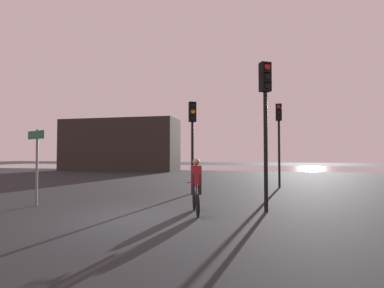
# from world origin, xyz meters

# --- Properties ---
(ground_plane) EXTENTS (120.00, 120.00, 0.00)m
(ground_plane) POSITION_xyz_m (0.00, 0.00, 0.00)
(ground_plane) COLOR black
(water_strip) EXTENTS (80.00, 16.00, 0.01)m
(water_strip) POSITION_xyz_m (0.00, 32.39, 0.00)
(water_strip) COLOR gray
(water_strip) RESTS_ON ground
(distant_building) EXTENTS (12.75, 4.00, 5.57)m
(distant_building) POSITION_xyz_m (-11.67, 22.39, 2.79)
(distant_building) COLOR #2D2823
(distant_building) RESTS_ON ground
(traffic_light_far_right) EXTENTS (0.34, 0.35, 4.44)m
(traffic_light_far_right) POSITION_xyz_m (4.37, 8.75, 3.09)
(traffic_light_far_right) COLOR black
(traffic_light_far_right) RESTS_ON ground
(traffic_light_near_right) EXTENTS (0.40, 0.42, 4.58)m
(traffic_light_near_right) POSITION_xyz_m (3.58, 1.67, 3.17)
(traffic_light_near_right) COLOR black
(traffic_light_near_right) RESTS_ON ground
(traffic_light_center) EXTENTS (0.39, 0.41, 4.12)m
(traffic_light_center) POSITION_xyz_m (0.43, 5.37, 2.88)
(traffic_light_center) COLOR black
(traffic_light_center) RESTS_ON ground
(direction_sign_post) EXTENTS (1.01, 0.48, 2.60)m
(direction_sign_post) POSITION_xyz_m (-4.03, 1.02, 1.70)
(direction_sign_post) COLOR slate
(direction_sign_post) RESTS_ON ground
(cyclist) EXTENTS (0.66, 1.64, 1.62)m
(cyclist) POSITION_xyz_m (1.58, 0.84, 0.82)
(cyclist) COLOR black
(cyclist) RESTS_ON ground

